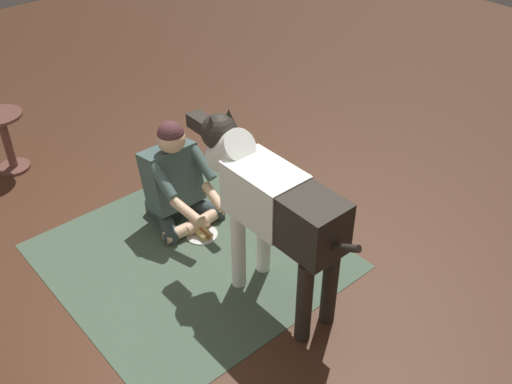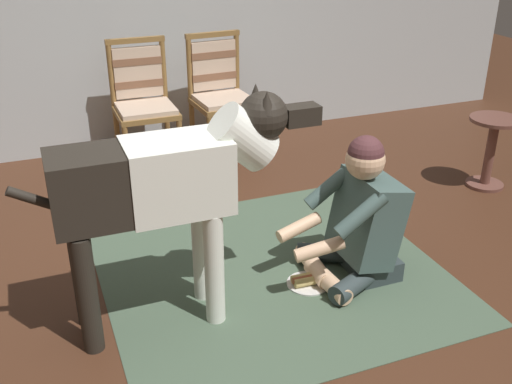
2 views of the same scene
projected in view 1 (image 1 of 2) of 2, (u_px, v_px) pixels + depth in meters
The scene contains 6 objects.
ground_plane at pixel (248, 253), 4.19m from camera, with size 12.76×12.76×0.00m, color #462819.
area_rug at pixel (191, 256), 4.16m from camera, with size 1.87×1.82×0.01m, color #465A46.
person_sitting_on_floor at pixel (176, 181), 4.33m from camera, with size 0.65×0.58×0.83m.
large_dog at pixel (271, 202), 3.46m from camera, with size 1.45×0.32×1.15m.
hot_dog_on_plate at pixel (202, 233), 4.34m from camera, with size 0.24×0.24×0.06m.
round_side_table at pixel (6, 137), 4.90m from camera, with size 0.36×0.36×0.53m.
Camera 1 is at (-2.40, 2.01, 2.82)m, focal length 40.84 mm.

